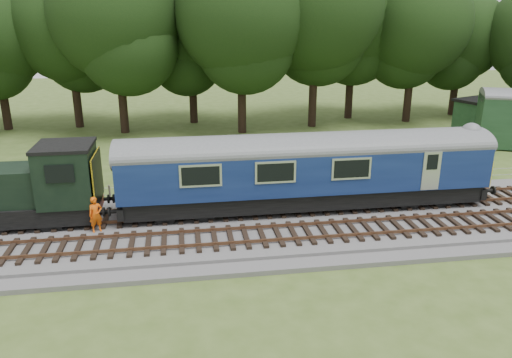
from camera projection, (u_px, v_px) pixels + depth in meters
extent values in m
plane|color=#3E561F|center=(314.00, 225.00, 23.86)|extent=(120.00, 120.00, 0.00)
cube|color=#4C4C4F|center=(314.00, 222.00, 23.81)|extent=(70.00, 7.00, 0.35)
cube|color=brown|center=(311.00, 210.00, 24.35)|extent=(66.50, 0.07, 0.14)
cube|color=brown|center=(304.00, 200.00, 25.69)|extent=(66.50, 0.07, 0.14)
cube|color=brown|center=(328.00, 236.00, 21.54)|extent=(66.50, 0.07, 0.14)
cube|color=brown|center=(319.00, 223.00, 22.88)|extent=(66.50, 0.07, 0.14)
cube|color=black|center=(305.00, 194.00, 24.82)|extent=(17.46, 2.52, 0.85)
cube|color=#0E1C4B|center=(306.00, 167.00, 24.37)|extent=(18.00, 2.80, 2.05)
cube|color=yellow|center=(476.00, 166.00, 25.77)|extent=(0.06, 2.74, 1.30)
cube|color=black|center=(418.00, 192.00, 25.74)|extent=(2.60, 2.00, 0.55)
cube|color=black|center=(184.00, 205.00, 24.03)|extent=(2.60, 2.00, 0.55)
cube|color=black|center=(67.00, 174.00, 22.71)|extent=(2.40, 2.55, 2.60)
cube|color=#B2180D|center=(97.00, 206.00, 23.39)|extent=(0.25, 2.60, 0.55)
cube|color=yellow|center=(98.00, 177.00, 22.96)|extent=(0.06, 2.55, 2.30)
imported|color=#F05C0C|center=(96.00, 214.00, 22.10)|extent=(0.70, 0.60, 1.63)
cube|color=#1A391F|center=(482.00, 119.00, 40.75)|extent=(4.23, 4.23, 2.73)
cube|color=black|center=(485.00, 101.00, 40.28)|extent=(4.66, 4.66, 0.22)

